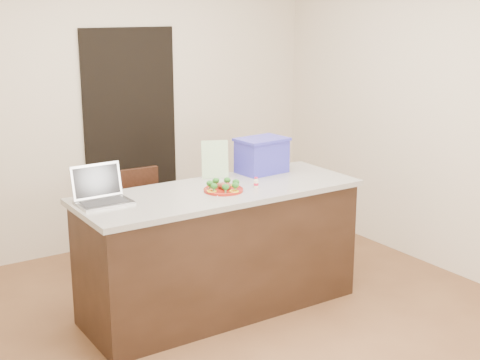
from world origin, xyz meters
TOP-DOWN VIEW (x-y plane):
  - ground at (0.00, 0.00)m, footprint 4.00×4.00m
  - room_shell at (0.00, 0.00)m, footprint 4.00×4.00m
  - doorway at (0.10, 1.98)m, footprint 0.90×0.02m
  - island at (0.00, 0.25)m, footprint 2.06×0.76m
  - plate at (-0.00, 0.19)m, footprint 0.28×0.28m
  - meatballs at (0.00, 0.19)m, footprint 0.10×0.11m
  - broccoli at (-0.00, 0.19)m, footprint 0.24×0.23m
  - pepper_rings at (-0.00, 0.19)m, footprint 0.28×0.28m
  - napkin at (-0.05, 0.17)m, footprint 0.16×0.16m
  - fork at (-0.07, 0.18)m, footprint 0.03×0.15m
  - knife at (-0.02, 0.16)m, footprint 0.03×0.19m
  - yogurt_bottle at (0.25, 0.15)m, footprint 0.03×0.03m
  - laptop at (-0.83, 0.41)m, footprint 0.35×0.27m
  - leaflet at (0.14, 0.54)m, footprint 0.20×0.12m
  - blue_box at (0.53, 0.49)m, footprint 0.40×0.30m
  - chair at (-0.21, 1.13)m, footprint 0.41×0.41m

SIDE VIEW (x-z plane):
  - ground at x=0.00m, z-range 0.00..0.00m
  - island at x=0.00m, z-range 0.00..0.92m
  - chair at x=-0.21m, z-range 0.06..0.96m
  - napkin at x=-0.05m, z-range 0.92..0.93m
  - fork at x=-0.07m, z-range 0.93..0.93m
  - knife at x=-0.02m, z-range 0.93..0.93m
  - plate at x=0.00m, z-range 0.92..0.94m
  - pepper_rings at x=0.00m, z-range 0.94..0.95m
  - yogurt_bottle at x=0.25m, z-range 0.91..0.99m
  - meatballs at x=0.00m, z-range 0.94..0.98m
  - broccoli at x=0.00m, z-range 0.95..1.00m
  - laptop at x=-0.83m, z-range 0.86..1.11m
  - doorway at x=0.10m, z-range 0.00..2.00m
  - blue_box at x=0.53m, z-range 0.92..1.19m
  - leaflet at x=0.14m, z-range 0.92..1.21m
  - room_shell at x=0.00m, z-range -0.38..3.62m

